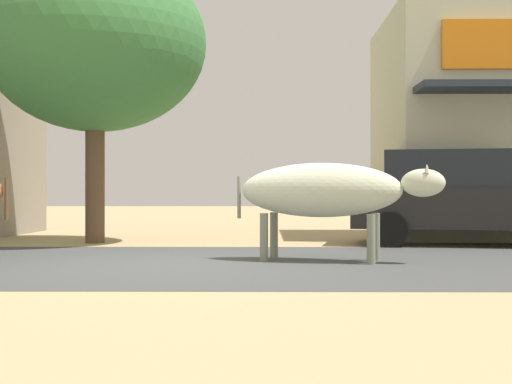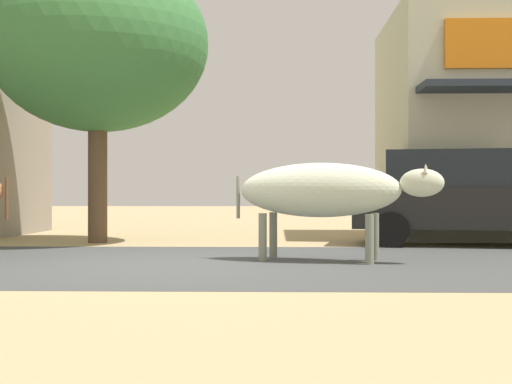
% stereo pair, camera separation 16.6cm
% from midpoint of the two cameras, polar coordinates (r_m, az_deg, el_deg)
% --- Properties ---
extents(ground, '(80.00, 80.00, 0.00)m').
position_cam_midpoint_polar(ground, '(9.10, -6.86, -5.80)').
color(ground, tan).
extents(asphalt_road, '(72.00, 5.30, 0.00)m').
position_cam_midpoint_polar(asphalt_road, '(9.10, -6.86, -5.79)').
color(asphalt_road, '#434544').
rests_on(asphalt_road, ground).
extents(roadside_tree, '(4.05, 4.05, 5.27)m').
position_cam_midpoint_polar(roadside_tree, '(13.22, -12.56, 11.82)').
color(roadside_tree, brown).
rests_on(roadside_tree, ground).
extents(parked_hatchback_car, '(4.01, 2.47, 1.64)m').
position_cam_midpoint_polar(parked_hatchback_car, '(12.68, 16.65, -0.38)').
color(parked_hatchback_car, black).
rests_on(parked_hatchback_car, ground).
extents(cow_far_dark, '(2.74, 1.30, 1.31)m').
position_cam_midpoint_polar(cow_far_dark, '(9.24, 6.09, 0.09)').
color(cow_far_dark, beige).
rests_on(cow_far_dark, ground).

